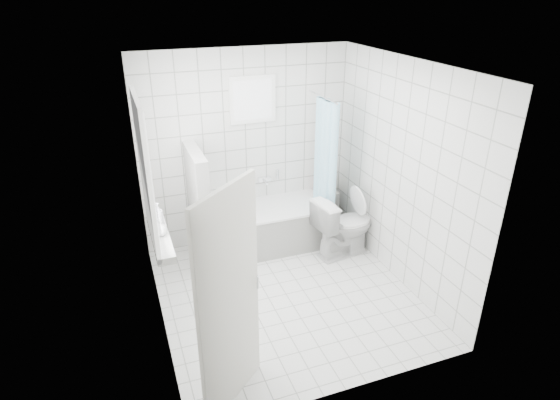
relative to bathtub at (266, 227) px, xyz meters
name	(u,v)px	position (x,y,z in m)	size (l,w,h in m)	color
ground	(286,294)	(-0.14, -1.12, -0.29)	(3.00, 3.00, 0.00)	white
ceiling	(288,65)	(-0.14, -1.12, 2.31)	(3.00, 3.00, 0.00)	white
wall_back	(246,149)	(-0.14, 0.38, 1.01)	(2.80, 0.02, 2.60)	white
wall_front	(356,267)	(-0.14, -2.62, 1.01)	(2.80, 0.02, 2.60)	white
wall_left	(150,213)	(-1.54, -1.12, 1.01)	(0.02, 3.00, 2.60)	white
wall_right	(401,175)	(1.26, -1.12, 1.01)	(0.02, 3.00, 2.60)	white
window_left	(148,173)	(-1.49, -0.82, 1.31)	(0.01, 0.90, 1.40)	white
window_back	(253,100)	(-0.04, 0.33, 1.66)	(0.50, 0.01, 0.50)	white
window_sill	(160,237)	(-1.45, -0.82, 0.57)	(0.18, 1.02, 0.08)	white
door	(230,303)	(-1.09, -2.34, 0.71)	(0.04, 0.80, 2.00)	silver
bathtub	(266,227)	(0.00, 0.00, 0.00)	(1.65, 0.77, 0.58)	white
partition_wall	(199,208)	(-0.89, -0.05, 0.46)	(0.15, 0.85, 1.50)	white
tiled_ledge	(323,209)	(0.97, 0.25, -0.02)	(0.40, 0.24, 0.55)	white
toilet	(344,226)	(0.89, -0.54, 0.12)	(0.46, 0.81, 0.83)	white
curtain_rod	(323,97)	(0.76, -0.02, 1.71)	(0.02, 0.02, 0.80)	silver
shower_curtain	(324,168)	(0.76, -0.16, 0.81)	(0.14, 0.48, 1.78)	#56CDFC
tub_faucet	(264,179)	(0.10, 0.33, 0.56)	(0.18, 0.06, 0.06)	silver
sill_bottles	(159,221)	(-1.44, -0.76, 0.73)	(0.20, 0.43, 0.31)	silver
ledge_bottles	(326,185)	(0.99, 0.24, 0.38)	(0.16, 0.14, 0.26)	red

